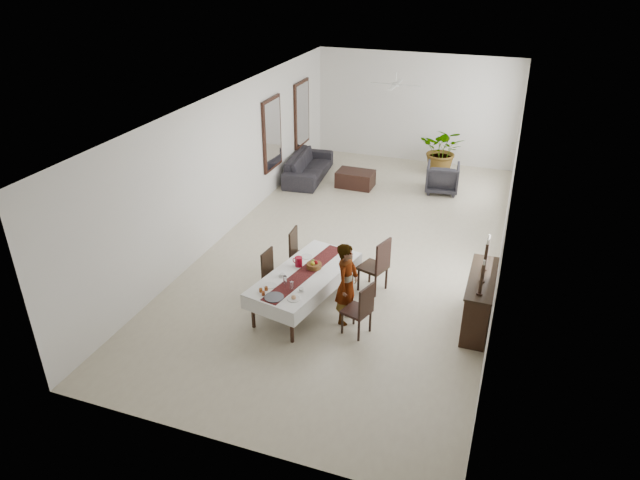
# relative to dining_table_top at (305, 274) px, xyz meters

# --- Properties ---
(floor) EXTENTS (6.00, 12.00, 0.00)m
(floor) POSITION_rel_dining_table_top_xyz_m (0.24, 2.58, -0.66)
(floor) COLOR beige
(floor) RESTS_ON ground
(ceiling) EXTENTS (6.00, 12.00, 0.02)m
(ceiling) POSITION_rel_dining_table_top_xyz_m (0.24, 2.58, 2.54)
(ceiling) COLOR white
(ceiling) RESTS_ON wall_back
(wall_back) EXTENTS (6.00, 0.02, 3.20)m
(wall_back) POSITION_rel_dining_table_top_xyz_m (0.24, 8.58, 0.94)
(wall_back) COLOR white
(wall_back) RESTS_ON floor
(wall_front) EXTENTS (6.00, 0.02, 3.20)m
(wall_front) POSITION_rel_dining_table_top_xyz_m (0.24, -3.42, 0.94)
(wall_front) COLOR white
(wall_front) RESTS_ON floor
(wall_left) EXTENTS (0.02, 12.00, 3.20)m
(wall_left) POSITION_rel_dining_table_top_xyz_m (-2.76, 2.58, 0.94)
(wall_left) COLOR white
(wall_left) RESTS_ON floor
(wall_right) EXTENTS (0.02, 12.00, 3.20)m
(wall_right) POSITION_rel_dining_table_top_xyz_m (3.24, 2.58, 0.94)
(wall_right) COLOR white
(wall_right) RESTS_ON floor
(dining_table_top) EXTENTS (1.34, 2.33, 0.05)m
(dining_table_top) POSITION_rel_dining_table_top_xyz_m (0.00, 0.00, 0.00)
(dining_table_top) COLOR black
(dining_table_top) RESTS_ON table_leg_fl
(table_leg_fl) EXTENTS (0.08, 0.08, 0.64)m
(table_leg_fl) POSITION_rel_dining_table_top_xyz_m (-0.61, -0.93, -0.34)
(table_leg_fl) COLOR black
(table_leg_fl) RESTS_ON floor
(table_leg_fr) EXTENTS (0.08, 0.08, 0.64)m
(table_leg_fr) POSITION_rel_dining_table_top_xyz_m (0.18, -1.10, -0.34)
(table_leg_fr) COLOR black
(table_leg_fr) RESTS_ON floor
(table_leg_bl) EXTENTS (0.08, 0.08, 0.64)m
(table_leg_bl) POSITION_rel_dining_table_top_xyz_m (-0.18, 1.10, -0.34)
(table_leg_bl) COLOR black
(table_leg_bl) RESTS_ON floor
(table_leg_br) EXTENTS (0.08, 0.08, 0.64)m
(table_leg_br) POSITION_rel_dining_table_top_xyz_m (0.61, 0.93, -0.34)
(table_leg_br) COLOR black
(table_leg_br) RESTS_ON floor
(tablecloth_top) EXTENTS (1.53, 2.52, 0.01)m
(tablecloth_top) POSITION_rel_dining_table_top_xyz_m (-0.00, 0.00, 0.03)
(tablecloth_top) COLOR white
(tablecloth_top) RESTS_ON dining_table_top
(tablecloth_drape_left) EXTENTS (0.49, 2.30, 0.27)m
(tablecloth_drape_left) POSITION_rel_dining_table_top_xyz_m (-0.52, 0.11, -0.10)
(tablecloth_drape_left) COLOR white
(tablecloth_drape_left) RESTS_ON dining_table_top
(tablecloth_drape_right) EXTENTS (0.49, 2.30, 0.27)m
(tablecloth_drape_right) POSITION_rel_dining_table_top_xyz_m (0.52, -0.11, -0.10)
(tablecloth_drape_right) COLOR white
(tablecloth_drape_right) RESTS_ON dining_table_top
(tablecloth_drape_near) EXTENTS (1.05, 0.23, 0.27)m
(tablecloth_drape_near) POSITION_rel_dining_table_top_xyz_m (-0.24, -1.15, -0.10)
(tablecloth_drape_near) COLOR silver
(tablecloth_drape_near) RESTS_ON dining_table_top
(tablecloth_drape_far) EXTENTS (1.05, 0.23, 0.27)m
(tablecloth_drape_far) POSITION_rel_dining_table_top_xyz_m (0.24, 1.15, -0.10)
(tablecloth_drape_far) COLOR white
(tablecloth_drape_far) RESTS_ON dining_table_top
(table_runner) EXTENTS (0.78, 2.29, 0.00)m
(table_runner) POSITION_rel_dining_table_top_xyz_m (0.00, 0.00, 0.03)
(table_runner) COLOR maroon
(table_runner) RESTS_ON tablecloth_top
(red_pitcher) EXTENTS (0.16, 0.16, 0.18)m
(red_pitcher) POSITION_rel_dining_table_top_xyz_m (-0.19, 0.18, 0.12)
(red_pitcher) COLOR maroon
(red_pitcher) RESTS_ON tablecloth_top
(pitcher_handle) EXTENTS (0.11, 0.04, 0.11)m
(pitcher_handle) POSITION_rel_dining_table_top_xyz_m (-0.27, 0.20, 0.12)
(pitcher_handle) COLOR maroon
(pitcher_handle) RESTS_ON red_pitcher
(wine_glass_near) EXTENTS (0.06, 0.06, 0.15)m
(wine_glass_near) POSITION_rel_dining_table_top_xyz_m (-0.01, -0.60, 0.11)
(wine_glass_near) COLOR white
(wine_glass_near) RESTS_ON tablecloth_top
(wine_glass_mid) EXTENTS (0.06, 0.06, 0.15)m
(wine_glass_mid) POSITION_rel_dining_table_top_xyz_m (-0.19, -0.47, 0.11)
(wine_glass_mid) COLOR white
(wine_glass_mid) RESTS_ON tablecloth_top
(teacup_right) EXTENTS (0.08, 0.08, 0.05)m
(teacup_right) POSITION_rel_dining_table_top_xyz_m (0.16, -0.59, 0.06)
(teacup_right) COLOR silver
(teacup_right) RESTS_ON saucer_right
(saucer_right) EXTENTS (0.14, 0.14, 0.01)m
(saucer_right) POSITION_rel_dining_table_top_xyz_m (0.16, -0.59, 0.04)
(saucer_right) COLOR white
(saucer_right) RESTS_ON tablecloth_top
(teacup_left) EXTENTS (0.08, 0.08, 0.05)m
(teacup_left) POSITION_rel_dining_table_top_xyz_m (-0.33, -0.26, 0.06)
(teacup_left) COLOR silver
(teacup_left) RESTS_ON saucer_left
(saucer_left) EXTENTS (0.14, 0.14, 0.01)m
(saucer_left) POSITION_rel_dining_table_top_xyz_m (-0.33, -0.26, 0.04)
(saucer_left) COLOR silver
(saucer_left) RESTS_ON tablecloth_top
(plate_near_right) EXTENTS (0.22, 0.22, 0.01)m
(plate_near_right) POSITION_rel_dining_table_top_xyz_m (0.13, -0.86, 0.04)
(plate_near_right) COLOR silver
(plate_near_right) RESTS_ON tablecloth_top
(bread_near_right) EXTENTS (0.08, 0.08, 0.08)m
(bread_near_right) POSITION_rel_dining_table_top_xyz_m (0.13, -0.86, 0.06)
(bread_near_right) COLOR tan
(bread_near_right) RESTS_ON plate_near_right
(plate_near_left) EXTENTS (0.22, 0.22, 0.01)m
(plate_near_left) POSITION_rel_dining_table_top_xyz_m (-0.41, -0.61, 0.04)
(plate_near_left) COLOR white
(plate_near_left) RESTS_ON tablecloth_top
(plate_far_left) EXTENTS (0.22, 0.22, 0.01)m
(plate_far_left) POSITION_rel_dining_table_top_xyz_m (-0.18, 0.55, 0.04)
(plate_far_left) COLOR white
(plate_far_left) RESTS_ON tablecloth_top
(serving_tray) EXTENTS (0.33, 0.33, 0.02)m
(serving_tray) POSITION_rel_dining_table_top_xyz_m (-0.20, -0.94, 0.04)
(serving_tray) COLOR #393A3E
(serving_tray) RESTS_ON tablecloth_top
(jam_jar_a) EXTENTS (0.06, 0.06, 0.07)m
(jam_jar_a) POSITION_rel_dining_table_top_xyz_m (-0.40, -0.92, 0.07)
(jam_jar_a) COLOR maroon
(jam_jar_a) RESTS_ON tablecloth_top
(jam_jar_b) EXTENTS (0.06, 0.06, 0.07)m
(jam_jar_b) POSITION_rel_dining_table_top_xyz_m (-0.48, -0.85, 0.07)
(jam_jar_b) COLOR brown
(jam_jar_b) RESTS_ON tablecloth_top
(jam_jar_c) EXTENTS (0.06, 0.06, 0.07)m
(jam_jar_c) POSITION_rel_dining_table_top_xyz_m (-0.41, -0.77, 0.07)
(jam_jar_c) COLOR brown
(jam_jar_c) RESTS_ON tablecloth_top
(fruit_basket) EXTENTS (0.27, 0.27, 0.09)m
(fruit_basket) POSITION_rel_dining_table_top_xyz_m (0.09, 0.21, 0.08)
(fruit_basket) COLOR brown
(fruit_basket) RESTS_ON tablecloth_top
(fruit_red) EXTENTS (0.08, 0.08, 0.08)m
(fruit_red) POSITION_rel_dining_table_top_xyz_m (0.12, 0.23, 0.15)
(fruit_red) COLOR maroon
(fruit_red) RESTS_ON fruit_basket
(fruit_green) EXTENTS (0.07, 0.07, 0.07)m
(fruit_green) POSITION_rel_dining_table_top_xyz_m (0.06, 0.25, 0.15)
(fruit_green) COLOR olive
(fruit_green) RESTS_ON fruit_basket
(fruit_yellow) EXTENTS (0.08, 0.08, 0.08)m
(fruit_yellow) POSITION_rel_dining_table_top_xyz_m (0.08, 0.17, 0.15)
(fruit_yellow) COLOR gold
(fruit_yellow) RESTS_ON fruit_basket
(chair_right_near_seat) EXTENTS (0.53, 0.53, 0.05)m
(chair_right_near_seat) POSITION_rel_dining_table_top_xyz_m (1.11, -0.48, -0.23)
(chair_right_near_seat) COLOR black
(chair_right_near_seat) RESTS_ON chair_right_near_leg_fl
(chair_right_near_leg_fl) EXTENTS (0.05, 0.05, 0.41)m
(chair_right_near_leg_fl) POSITION_rel_dining_table_top_xyz_m (1.21, -0.70, -0.46)
(chair_right_near_leg_fl) COLOR black
(chair_right_near_leg_fl) RESTS_ON floor
(chair_right_near_leg_fr) EXTENTS (0.05, 0.05, 0.41)m
(chair_right_near_leg_fr) POSITION_rel_dining_table_top_xyz_m (1.32, -0.38, -0.46)
(chair_right_near_leg_fr) COLOR black
(chair_right_near_leg_fr) RESTS_ON floor
(chair_right_near_leg_bl) EXTENTS (0.05, 0.05, 0.41)m
(chair_right_near_leg_bl) POSITION_rel_dining_table_top_xyz_m (0.89, -0.59, -0.46)
(chair_right_near_leg_bl) COLOR black
(chair_right_near_leg_bl) RESTS_ON floor
(chair_right_near_leg_br) EXTENTS (0.05, 0.05, 0.41)m
(chair_right_near_leg_br) POSITION_rel_dining_table_top_xyz_m (1.00, -0.27, -0.46)
(chair_right_near_leg_br) COLOR black
(chair_right_near_leg_br) RESTS_ON floor
(chair_right_near_back) EXTENTS (0.17, 0.41, 0.53)m
(chair_right_near_back) POSITION_rel_dining_table_top_xyz_m (1.29, -0.54, 0.06)
(chair_right_near_back) COLOR black
(chair_right_near_back) RESTS_ON chair_right_near_seat
(chair_right_far_seat) EXTENTS (0.59, 0.59, 0.05)m
(chair_right_far_seat) POSITION_rel_dining_table_top_xyz_m (1.01, 0.94, -0.17)
(chair_right_far_seat) COLOR black
(chair_right_far_seat) RESTS_ON chair_right_far_leg_fl
(chair_right_far_leg_fl) EXTENTS (0.06, 0.06, 0.46)m
(chair_right_far_leg_fl) POSITION_rel_dining_table_top_xyz_m (1.13, 0.69, -0.43)
(chair_right_far_leg_fl) COLOR black
(chair_right_far_leg_fl) RESTS_ON floor
(chair_right_far_leg_fr) EXTENTS (0.06, 0.06, 0.46)m
(chair_right_far_leg_fr) POSITION_rel_dining_table_top_xyz_m (1.25, 1.06, -0.43)
(chair_right_far_leg_fr) COLOR black
(chair_right_far_leg_fr) RESTS_ON floor
(chair_right_far_leg_bl) EXTENTS (0.06, 0.06, 0.46)m
(chair_right_far_leg_bl) POSITION_rel_dining_table_top_xyz_m (0.77, 0.82, -0.43)
(chair_right_far_leg_bl) COLOR black
(chair_right_far_leg_bl) RESTS_ON floor
(chair_right_far_leg_br) EXTENTS (0.06, 0.06, 0.46)m
(chair_right_far_leg_br) POSITION_rel_dining_table_top_xyz_m (0.89, 1.18, -0.43)
(chair_right_far_leg_br) COLOR black
(chair_right_far_leg_br) RESTS_ON floor
(chair_right_far_back) EXTENTS (0.19, 0.45, 0.59)m
(chair_right_far_back) POSITION_rel_dining_table_top_xyz_m (1.21, 0.87, 0.14)
(chair_right_far_back) COLOR black
(chair_right_far_back) RESTS_ON chair_right_far_seat
(chair_left_near_seat) EXTENTS (0.44, 0.44, 0.05)m
(chair_left_near_seat) POSITION_rel_dining_table_top_xyz_m (-0.61, 0.08, -0.24)
(chair_left_near_seat) COLOR black
(chair_left_near_seat) RESTS_ON chair_left_near_leg_fl
(chair_left_near_leg_fl) EXTENTS (0.04, 0.04, 0.39)m
(chair_left_near_leg_fl) POSITION_rel_dining_table_top_xyz_m (-0.75, 0.26, -0.46)
(chair_left_near_leg_fl) COLOR black
(chair_left_near_leg_fl) RESTS_ON floor
(chair_left_near_leg_fr) EXTENTS (0.04, 0.04, 0.39)m
(chair_left_near_leg_fr) POSITION_rel_dining_table_top_xyz_m (-0.79, -0.06, -0.46)
(chair_left_near_leg_fr) COLOR black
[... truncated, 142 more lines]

